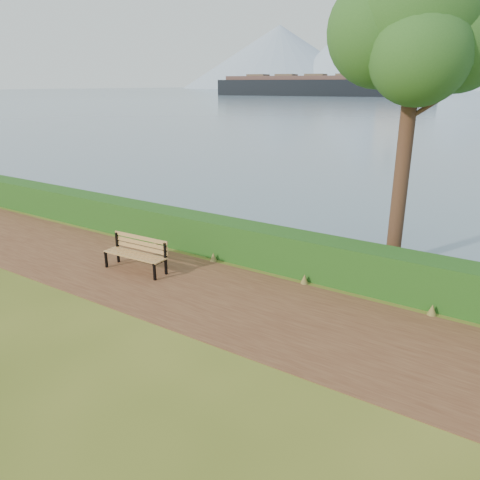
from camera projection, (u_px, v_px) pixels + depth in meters
The scene contains 6 objects.
ground at pixel (198, 299), 10.38m from camera, with size 140.00×140.00×0.00m, color #4A5719.
path at pixel (206, 294), 10.61m from camera, with size 40.00×3.40×0.01m, color #532E1C.
hedge at pixel (259, 245), 12.27m from camera, with size 32.00×0.85×1.00m, color #1D4313.
bench at pixel (137, 251), 11.83m from camera, with size 1.76×0.59×0.87m.
tree at pixel (418, 21), 10.43m from camera, with size 4.03×3.30×7.87m.
cargo_ship at pixel (330, 86), 171.92m from camera, with size 81.26×26.44×24.37m.
Camera 1 is at (5.97, -7.35, 4.54)m, focal length 35.00 mm.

